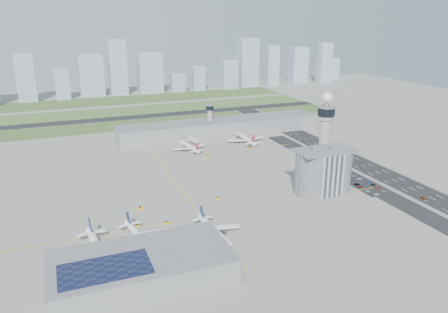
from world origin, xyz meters
name	(u,v)px	position (x,y,z in m)	size (l,w,h in m)	color
ground	(242,191)	(0.00, 0.00, 0.00)	(1000.00, 1000.00, 0.00)	gray
grass_strip_0	(147,123)	(-20.00, 225.00, 0.04)	(480.00, 50.00, 0.08)	#425D2C
grass_strip_1	(135,111)	(-20.00, 300.00, 0.04)	(480.00, 60.00, 0.08)	#4E6E34
grass_strip_2	(125,100)	(-20.00, 380.00, 0.04)	(480.00, 70.00, 0.08)	#3A5327
runway	(141,117)	(-20.00, 262.00, 0.06)	(480.00, 22.00, 0.10)	black
highway	(373,170)	(115.00, 0.00, 0.05)	(28.00, 500.00, 0.10)	black
barrier_left	(359,172)	(101.00, 0.00, 0.60)	(0.60, 500.00, 1.20)	#9E9E99
barrier_right	(387,168)	(129.00, 0.00, 0.60)	(0.60, 500.00, 1.20)	#9E9E99
landside_road	(355,179)	(90.00, -10.00, 0.04)	(18.00, 260.00, 0.08)	black
parking_lot	(363,184)	(88.00, -22.00, 0.05)	(20.00, 44.00, 0.10)	black
taxiway_line_h_0	(203,217)	(-40.00, -30.00, 0.01)	(260.00, 0.60, 0.01)	yellow
taxiway_line_h_1	(176,184)	(-40.00, 30.00, 0.01)	(260.00, 0.60, 0.01)	yellow
taxiway_line_h_2	(157,160)	(-40.00, 90.00, 0.01)	(260.00, 0.60, 0.01)	yellow
taxiway_line_v	(176,184)	(-40.00, 30.00, 0.01)	(0.60, 260.00, 0.01)	yellow
control_tower	(325,131)	(72.00, 8.00, 35.04)	(14.00, 14.00, 64.50)	#ADAAA5
secondary_tower	(210,117)	(30.00, 150.00, 18.80)	(8.60, 8.60, 31.90)	#ADAAA5
admin_building	(323,171)	(51.99, -22.00, 15.30)	(42.00, 24.00, 33.50)	#B2B2B7
terminal_pier	(220,127)	(40.00, 148.00, 7.90)	(210.00, 32.00, 15.80)	gray
near_terminal	(141,267)	(-88.07, -82.02, 6.43)	(84.00, 42.00, 13.00)	gray
airplane_near_a	(98,245)	(-104.96, -53.17, 6.43)	(45.92, 39.03, 12.86)	white
airplane_near_b	(140,233)	(-81.70, -46.47, 5.50)	(39.26, 33.38, 10.99)	white
airplane_near_c	(214,227)	(-41.32, -54.48, 5.42)	(38.71, 32.91, 10.84)	white
airplane_far_a	(189,144)	(-5.35, 108.43, 5.27)	(37.62, 31.98, 10.53)	white
airplane_far_b	(245,136)	(53.53, 113.59, 6.26)	(44.71, 38.01, 12.52)	white
jet_bridge_near_0	(83,262)	(-113.00, -61.00, 2.85)	(14.00, 3.00, 5.70)	silver
jet_bridge_near_1	(143,250)	(-83.00, -61.00, 2.85)	(14.00, 3.00, 5.70)	silver
jet_bridge_near_2	(198,240)	(-53.00, -61.00, 2.85)	(14.00, 3.00, 5.70)	silver
jet_bridge_far_0	(189,140)	(2.00, 132.00, 2.85)	(14.00, 3.00, 5.70)	silver
jet_bridge_far_1	(236,135)	(52.00, 132.00, 2.85)	(14.00, 3.00, 5.70)	silver
tug_0	(137,225)	(-79.94, -26.90, 0.88)	(2.09, 3.04, 1.77)	gold
tug_1	(166,223)	(-63.11, -30.57, 0.86)	(2.03, 2.95, 1.71)	yellow
tug_2	(140,208)	(-73.52, -4.18, 0.96)	(2.27, 3.31, 1.92)	#EDBB06
tug_3	(218,198)	(-21.25, -7.84, 0.83)	(1.98, 2.87, 1.67)	gold
tug_4	(208,157)	(2.21, 79.60, 0.95)	(2.26, 3.28, 1.91)	yellow
tug_5	(250,148)	(47.60, 89.35, 0.87)	(2.07, 3.01, 1.75)	#F89C00
car_lot_0	(377,194)	(83.95, -41.47, 0.62)	(1.47, 3.66, 1.25)	white
car_lot_1	(368,191)	(81.98, -34.79, 0.58)	(1.22, 3.49, 1.15)	slate
car_lot_2	(360,186)	(82.59, -25.46, 0.55)	(1.81, 3.92, 1.09)	maroon
car_lot_3	(357,184)	(83.02, -21.16, 0.65)	(1.82, 4.49, 1.30)	black
car_lot_4	(350,180)	(83.06, -12.59, 0.65)	(1.54, 3.82, 1.30)	navy
car_lot_5	(346,178)	(84.06, -6.65, 0.60)	(1.27, 3.64, 1.20)	white
car_lot_6	(384,191)	(92.41, -39.06, 0.63)	(2.08, 4.51, 1.25)	gray
car_lot_7	(378,187)	(93.00, -31.77, 0.62)	(1.74, 4.28, 1.24)	#9E4220
car_lot_8	(373,184)	(93.81, -25.99, 0.62)	(1.46, 3.64, 1.24)	black
car_lot_9	(369,182)	(93.59, -21.31, 0.65)	(1.38, 3.96, 1.31)	navy
car_lot_10	(359,179)	(91.96, -12.24, 0.54)	(1.79, 3.89, 1.08)	silver
car_lot_11	(354,176)	(92.01, -6.15, 0.58)	(1.64, 4.02, 1.17)	gray
car_hw_0	(423,198)	(108.44, -58.65, 0.65)	(1.53, 3.80, 1.29)	maroon
car_hw_1	(344,156)	(114.97, 38.34, 0.58)	(1.23, 3.51, 1.16)	black
car_hw_2	(302,133)	(122.89, 120.53, 0.58)	(1.91, 4.14, 1.15)	navy
car_hw_4	(264,122)	(107.40, 180.33, 0.64)	(1.52, 3.78, 1.29)	#92949B
skyline_bldg_5	(26,78)	(-150.11, 419.66, 33.44)	(25.49, 20.39, 66.89)	#9EADC1
skyline_bldg_6	(62,84)	(-102.68, 417.90, 22.60)	(20.04, 16.03, 45.20)	#9EADC1
skyline_bldg_7	(91,75)	(-59.44, 436.89, 30.61)	(35.76, 28.61, 61.22)	#9EADC1
skyline_bldg_8	(118,67)	(-19.42, 431.56, 41.69)	(26.33, 21.06, 83.39)	#9EADC1
skyline_bldg_9	(150,73)	(30.27, 432.32, 31.06)	(36.96, 29.57, 62.11)	#9EADC1
skyline_bldg_10	(178,83)	(73.27, 423.68, 13.87)	(23.01, 18.41, 27.75)	#9EADC1
skyline_bldg_11	(198,78)	(108.28, 423.34, 19.48)	(20.22, 16.18, 38.97)	#9EADC1
skyline_bldg_12	(229,74)	(162.17, 421.29, 23.44)	(26.14, 20.92, 46.89)	#9EADC1
skyline_bldg_13	(248,62)	(201.27, 433.27, 40.60)	(32.26, 25.81, 81.20)	#9EADC1
skyline_bldg_14	(272,65)	(244.74, 426.38, 34.37)	(21.59, 17.28, 68.75)	#9EADC1
skyline_bldg_15	(298,65)	(302.83, 435.54, 31.70)	(30.25, 24.20, 63.40)	#9EADC1
skyline_bldg_16	(324,63)	(345.49, 415.96, 35.78)	(23.04, 18.43, 71.56)	#9EADC1
skyline_bldg_17	(332,69)	(382.05, 443.29, 20.53)	(22.64, 18.11, 41.06)	#9EADC1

